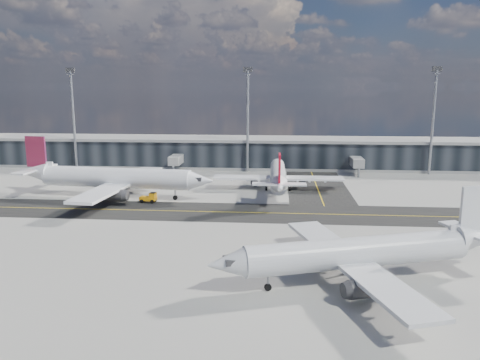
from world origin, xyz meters
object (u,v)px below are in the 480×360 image
(airliner_af, at_px, (114,178))
(airliner_near, at_px, (362,253))
(baggage_tug, at_px, (150,198))
(airliner_redtail, at_px, (278,176))
(service_van, at_px, (277,173))

(airliner_af, height_order, airliner_near, airliner_af)
(airliner_af, height_order, baggage_tug, airliner_af)
(airliner_redtail, bearing_deg, airliner_near, -79.47)
(service_van, bearing_deg, airliner_near, -81.25)
(airliner_af, xyz_separation_m, service_van, (35.04, 27.89, -3.62))
(airliner_near, bearing_deg, airliner_af, 29.98)
(airliner_redtail, height_order, baggage_tug, airliner_redtail)
(airliner_af, bearing_deg, airliner_near, 53.25)
(airliner_near, xyz_separation_m, service_van, (-10.67, 69.05, -3.04))
(airliner_near, height_order, service_van, airliner_near)
(airliner_near, xyz_separation_m, baggage_tug, (-36.78, 37.18, -2.66))
(airliner_af, bearing_deg, service_van, 133.77)
(airliner_af, distance_m, baggage_tug, 10.29)
(baggage_tug, bearing_deg, airliner_af, -108.47)
(service_van, bearing_deg, baggage_tug, -129.37)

